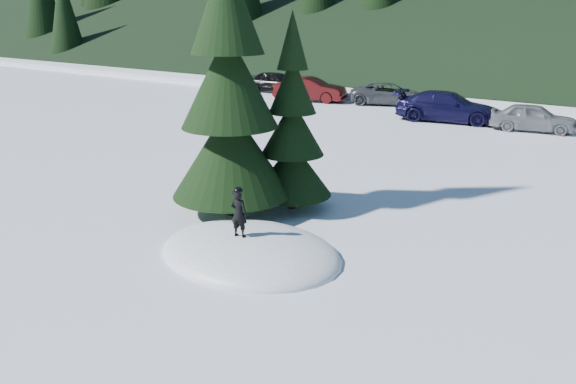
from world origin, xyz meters
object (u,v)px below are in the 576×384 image
Objects in this scene: car_4 at (533,117)px; car_1 at (310,89)px; car_3 at (448,107)px; spruce_tall at (229,92)px; car_0 at (276,82)px; child_skier at (239,214)px; spruce_short at (292,135)px; car_2 at (389,94)px.

car_1 is at bearing 72.18° from car_4.
car_3 is (9.67, -1.53, 0.00)m from car_1.
spruce_tall is 2.00× the size of car_0.
child_skier is at bearing -165.67° from car_1.
spruce_short is 1.25× the size of car_0.
car_3 is (-2.88, 19.05, -0.27)m from child_skier.
spruce_tall is at bearing -125.54° from spruce_short.
car_2 is (-7.87, 22.31, -0.37)m from child_skier.
spruce_tall is 2.11m from spruce_short.
spruce_tall is 17.25m from car_3.
car_3 reaches higher than car_1.
spruce_tall reaches higher than spruce_short.
car_3 is (-0.80, 17.04, -2.56)m from spruce_tall.
child_skier is (1.07, -3.41, -1.08)m from spruce_short.
car_0 is 1.13× the size of car_4.
spruce_tall is 25.45m from car_0.
car_2 is (4.67, 1.73, -0.10)m from car_1.
spruce_tall is 1.60× the size of spruce_short.
car_3 is at bearing 96.57° from spruce_short.
spruce_tall reaches higher than car_2.
car_0 reaches higher than car_2.
spruce_tall reaches higher than car_0.
spruce_short reaches higher than car_1.
car_2 is (-6.80, 18.90, -1.46)m from spruce_short.
car_0 is 0.95× the size of car_1.
spruce_short is 1.15× the size of car_2.
car_3 reaches higher than car_4.
spruce_tall is 1.89× the size of car_1.
spruce_tall reaches higher than car_1.
spruce_tall is at bearing -149.66° from car_0.
car_1 reaches higher than car_0.
car_4 is at bearing -107.41° from child_skier.
child_skier is 24.10m from car_1.
child_skier is at bearing -148.62° from car_0.
car_0 is 9.02m from car_2.
car_0 is at bearing 66.53° from car_2.
car_0 is (-16.89, 22.55, -0.29)m from child_skier.
car_0 is at bearing 125.79° from spruce_tall.
car_2 is at bearing -84.01° from child_skier.
child_skier reaches higher than car_4.
car_0 is 0.92× the size of car_2.
car_4 is (2.39, 15.62, -1.45)m from spruce_short.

